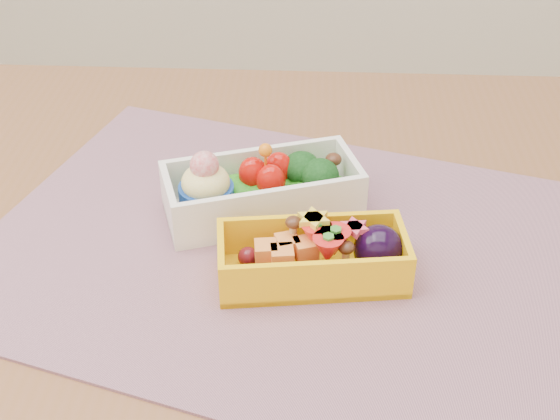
{
  "coord_description": "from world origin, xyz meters",
  "views": [
    {
      "loc": [
        0.06,
        -0.54,
        1.18
      ],
      "look_at": [
        0.03,
        0.01,
        0.79
      ],
      "focal_mm": 47.74,
      "sensor_mm": 36.0,
      "label": 1
    }
  ],
  "objects_px": {
    "placemat": "(272,246)",
    "bento_yellow": "(317,256)",
    "table": "(250,328)",
    "bento_white": "(261,190)"
  },
  "relations": [
    {
      "from": "table",
      "to": "bento_white",
      "type": "xyz_separation_m",
      "value": [
        0.01,
        0.06,
        0.13
      ]
    },
    {
      "from": "placemat",
      "to": "bento_white",
      "type": "distance_m",
      "value": 0.06
    },
    {
      "from": "bento_white",
      "to": "bento_yellow",
      "type": "bearing_deg",
      "value": -78.77
    },
    {
      "from": "placemat",
      "to": "bento_white",
      "type": "xyz_separation_m",
      "value": [
        -0.01,
        0.05,
        0.03
      ]
    },
    {
      "from": "bento_white",
      "to": "placemat",
      "type": "bearing_deg",
      "value": -94.38
    },
    {
      "from": "table",
      "to": "placemat",
      "type": "height_order",
      "value": "placemat"
    },
    {
      "from": "placemat",
      "to": "bento_yellow",
      "type": "distance_m",
      "value": 0.07
    },
    {
      "from": "table",
      "to": "bento_white",
      "type": "height_order",
      "value": "bento_white"
    },
    {
      "from": "bento_yellow",
      "to": "bento_white",
      "type": "bearing_deg",
      "value": 112.22
    },
    {
      "from": "placemat",
      "to": "bento_white",
      "type": "height_order",
      "value": "bento_white"
    }
  ]
}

